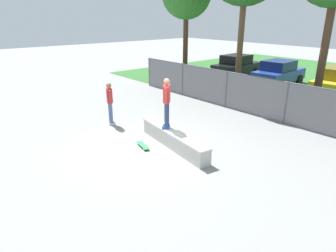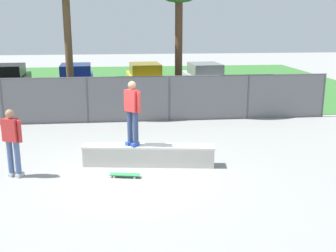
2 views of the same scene
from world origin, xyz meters
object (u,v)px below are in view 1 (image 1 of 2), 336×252
(skateboard, at_px, (143,145))
(car_black, at_px, (237,66))
(bystander, at_px, (110,102))
(skateboarder, at_px, (167,101))
(car_blue, at_px, (279,73))
(concrete_ledge, at_px, (173,139))

(skateboard, xyz_separation_m, car_black, (-6.20, 13.16, 0.77))
(bystander, bearing_deg, skateboarder, 9.78)
(car_blue, bearing_deg, skateboard, -78.90)
(skateboarder, relative_size, car_blue, 0.42)
(concrete_ledge, distance_m, skateboard, 1.12)
(car_black, relative_size, bystander, 2.37)
(skateboarder, distance_m, skateboard, 1.80)
(car_blue, bearing_deg, car_black, 176.76)
(concrete_ledge, distance_m, bystander, 3.66)
(concrete_ledge, bearing_deg, skateboarder, 174.03)
(skateboard, distance_m, car_blue, 13.23)
(car_black, height_order, car_blue, same)
(skateboard, bearing_deg, car_black, 115.22)
(car_black, bearing_deg, concrete_ledge, -60.78)
(car_black, distance_m, bystander, 13.23)
(concrete_ledge, relative_size, car_blue, 0.87)
(skateboard, distance_m, car_black, 14.57)
(skateboarder, xyz_separation_m, skateboard, (-0.25, -0.90, -1.53))
(car_blue, height_order, bystander, bystander)
(skateboard, height_order, car_blue, car_blue)
(skateboarder, distance_m, car_black, 13.88)
(concrete_ledge, relative_size, skateboard, 4.56)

